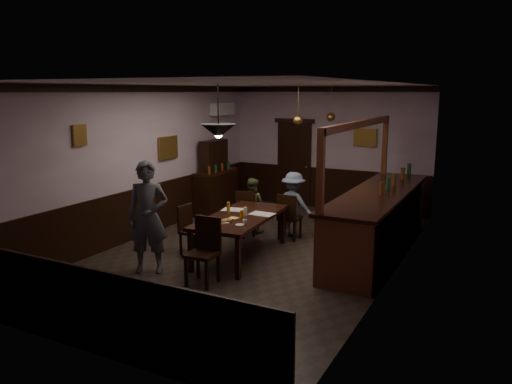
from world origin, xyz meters
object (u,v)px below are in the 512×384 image
Objects in this scene: sideboard at (216,184)px; bar_counter at (378,220)px; soda_can at (242,214)px; chair_side at (190,227)px; chair_far_left at (247,211)px; pendant_brass_mid at (298,120)px; pendant_iron at (218,131)px; dining_table at (241,219)px; person_seated_right at (293,205)px; person_standing at (148,217)px; coffee_cup at (245,222)px; person_seated_left at (252,205)px; chair_near at (205,247)px; pendant_brass_far at (331,117)px; chair_far_right at (288,215)px.

bar_counter is (4.20, -1.26, -0.10)m from sideboard.
chair_side is at bearing -170.98° from soda_can.
chair_side is (-0.36, -1.50, -0.02)m from chair_far_left.
pendant_brass_mid reaches higher than chair_side.
pendant_iron is at bearing -133.45° from bar_counter.
person_seated_right is (0.32, 1.58, -0.03)m from dining_table.
chair_side is at bearing -114.90° from pendant_brass_mid.
person_standing is 2.17× the size of pendant_iron.
coffee_cup is 0.05× the size of sideboard.
pendant_iron reaches higher than person_seated_right.
person_seated_left reaches higher than soda_can.
pendant_brass_mid is at bearing -20.36° from chair_side.
person_seated_left is 2.23m from coffee_cup.
pendant_brass_far is at bearing 83.56° from chair_near.
bar_counter is at bearing 50.10° from chair_near.
bar_counter reaches higher than chair_far_right.
pendant_brass_far is (1.29, 3.80, 1.81)m from chair_side.
soda_can is at bearing -50.57° from sideboard.
coffee_cup is at bearing 44.51° from pendant_iron.
pendant_brass_far is (-1.69, 2.21, 1.70)m from bar_counter.
person_seated_right reaches higher than chair_side.
chair_far_right is (0.88, 0.07, -0.00)m from chair_far_left.
soda_can is (0.63, -1.34, 0.30)m from chair_far_left.
chair_side is at bearing 151.04° from pendant_iron.
coffee_cup is at bearing 120.41° from person_seated_left.
person_seated_right reaches higher than person_seated_left.
person_seated_right is 2.89m from pendant_iron.
chair_far_right is at bearing 75.35° from dining_table.
bar_counter is 5.22× the size of pendant_brass_mid.
chair_far_right is at bearing 81.73° from chair_near.
dining_table is 2.45× the size of chair_far_left.
pendant_brass_far reaches higher than chair_far_left.
pendant_brass_far is at bearing 127.43° from bar_counter.
person_seated_right is (0.22, 2.89, 0.10)m from chair_near.
chair_near reaches higher than chair_side.
person_standing is at bearing 63.14° from chair_far_right.
coffee_cup is 3.00m from pendant_brass_mid.
chair_far_left is 2.63m from person_standing.
chair_side is at bearing -66.75° from sideboard.
dining_table is at bearing -147.42° from bar_counter.
sideboard is 2.15× the size of pendant_brass_far.
person_standing reaches higher than sideboard.
bar_counter reaches higher than sideboard.
person_seated_right is 1.62× the size of pendant_brass_far.
dining_table is 2.24× the size of chair_near.
coffee_cup is 0.10× the size of pendant_brass_mid.
pendant_brass_mid reaches higher than dining_table.
chair_near is at bearing -60.17° from sideboard.
sideboard is (-2.13, 2.58, 0.01)m from dining_table.
pendant_iron reaches higher than coffee_cup.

